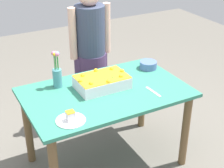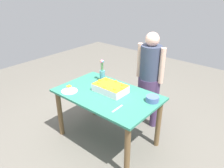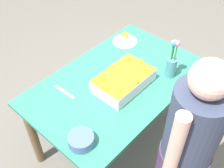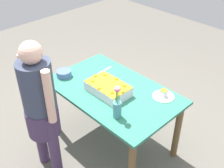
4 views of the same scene
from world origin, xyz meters
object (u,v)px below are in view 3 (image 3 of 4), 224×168
Objects in this scene: serving_plate_with_slice at (125,40)px; person_standing at (188,146)px; flower_vase at (172,63)px; cake_knife at (65,92)px; sheet_cake at (124,80)px; fruit_bowl at (81,140)px.

person_standing is (0.64, 1.01, 0.07)m from serving_plate_with_slice.
flower_vase is 0.71m from person_standing.
cake_knife is 0.13× the size of person_standing.
sheet_cake is at bearing -17.24° from person_standing.
person_standing is at bearing 41.18° from flower_vase.
fruit_bowl is at bearing 26.19° from serving_plate_with_slice.
flower_vase is (-0.67, 0.47, 0.13)m from cake_knife.
flower_vase is 0.90m from fruit_bowl.
flower_vase is at bearing 148.97° from sheet_cake.
person_standing reaches higher than serving_plate_with_slice.
person_standing reaches higher than cake_knife.
serving_plate_with_slice reaches higher than cake_knife.
fruit_bowl is at bearing 34.94° from person_standing.
flower_vase reaches higher than sheet_cake.
sheet_cake is 2.67× the size of fruit_bowl.
cake_knife is at bearing 8.53° from person_standing.
serving_plate_with_slice is at bearing -86.73° from cake_knife.
sheet_cake reaches higher than fruit_bowl.
cake_knife is at bearing -35.05° from flower_vase.
sheet_cake is at bearing -130.88° from cake_knife.
sheet_cake is 2.24× the size of cake_knife.
person_standing reaches higher than flower_vase.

